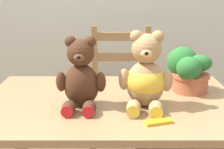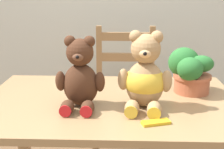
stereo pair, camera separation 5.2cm
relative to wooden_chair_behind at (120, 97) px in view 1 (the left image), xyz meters
The scene contains 6 objects.
dining_table 0.78m from the wooden_chair_behind, 95.46° to the right, with size 1.19×0.79×0.73m.
wooden_chair_behind is the anchor object (origin of this frame).
teddy_bear_left 0.95m from the wooden_chair_behind, 103.46° to the right, with size 0.22×0.22×0.31m.
teddy_bear_right 0.93m from the wooden_chair_behind, 84.61° to the right, with size 0.24×0.25×0.34m.
potted_plant 0.79m from the wooden_chair_behind, 63.48° to the right, with size 0.22×0.22×0.22m.
chocolate_bar 1.05m from the wooden_chair_behind, 83.63° to the right, with size 0.11×0.04×0.01m, color gold.
Camera 1 is at (0.01, -0.97, 1.24)m, focal length 50.00 mm.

